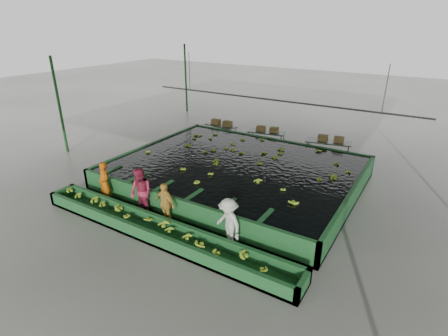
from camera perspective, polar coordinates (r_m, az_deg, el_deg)
The scene contains 21 objects.
ground at distance 14.35m, azimuth -1.05°, elevation -4.34°, with size 80.00×80.00×0.00m, color gray.
shed_roof at distance 12.85m, azimuth -1.22°, elevation 15.88°, with size 20.00×22.00×0.04m, color gray.
shed_posts at distance 13.39m, azimuth -1.13°, elevation 5.20°, with size 20.00×22.00×5.00m, color #1A4B1D, non-canonical shape.
flotation_tank at distance 15.32m, azimuth 1.97°, elevation -0.65°, with size 10.00×8.00×0.90m, color #1E5827, non-canonical shape.
tank_water at distance 15.16m, azimuth 1.99°, elevation 0.73°, with size 9.70×7.70×0.00m, color black.
sorting_trough at distance 11.77m, azimuth -10.71°, elevation -10.04°, with size 10.00×1.00×0.50m, color #1E5827, non-canonical shape.
cableway_rail at distance 17.54m, azimuth 7.89°, elevation 10.97°, with size 0.08×0.08×14.00m, color #59605B.
rail_hanger_left at distance 19.89m, azimuth -5.66°, elevation 15.41°, with size 0.04×0.04×2.00m, color #59605B.
rail_hanger_right at distance 16.04m, azimuth 24.92°, elevation 11.63°, with size 0.04×0.04×2.00m, color #59605B.
worker_a at distance 14.20m, azimuth -18.94°, elevation -2.27°, with size 0.60×0.40×1.65m, color #CB580A.
worker_b at distance 12.84m, azimuth -13.40°, elevation -3.94°, with size 0.89×0.69×1.82m, color #A72844.
worker_c at distance 12.21m, azimuth -9.63°, elevation -5.77°, with size 0.91×0.38×1.56m, color gold.
worker_d at distance 10.87m, azimuth 0.70°, elevation -9.01°, with size 1.08×0.62×1.66m, color silver.
packing_table_left at distance 20.90m, azimuth -0.53°, elevation 5.88°, with size 1.93×0.77×0.88m, color #59605B, non-canonical shape.
packing_table_mid at distance 19.66m, azimuth 6.89°, elevation 4.66°, with size 2.03×0.81×0.92m, color #59605B, non-canonical shape.
packing_table_right at distance 18.48m, azimuth 16.51°, elevation 2.78°, with size 2.20×0.88×1.00m, color #59605B, non-canonical shape.
box_stack_left at distance 20.79m, azimuth -0.39°, elevation 7.05°, with size 1.30×0.36×0.28m, color olive, non-canonical shape.
box_stack_mid at distance 19.53m, azimuth 7.10°, elevation 5.95°, with size 1.22×0.34×0.26m, color olive, non-canonical shape.
box_stack_right at distance 18.32m, azimuth 17.01°, elevation 4.20°, with size 1.26×0.35×0.27m, color olive, non-canonical shape.
floating_bananas at distance 15.81m, azimuth 3.43°, elevation 1.67°, with size 8.78×5.98×0.12m, color #94BE28, non-canonical shape.
trough_bananas at distance 11.69m, azimuth -10.76°, elevation -9.43°, with size 8.92×0.59×0.12m, color #94BE28, non-canonical shape.
Camera 1 is at (6.92, -10.71, 6.59)m, focal length 28.00 mm.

